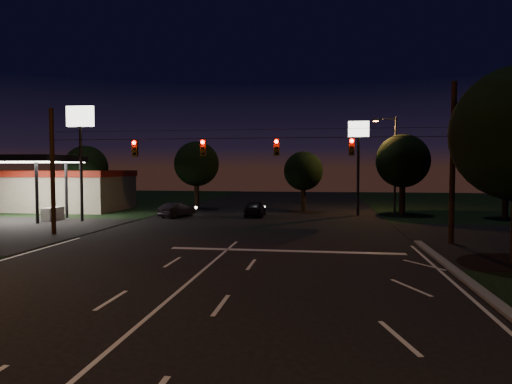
# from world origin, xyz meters

# --- Properties ---
(ground) EXTENTS (140.00, 140.00, 0.00)m
(ground) POSITION_xyz_m (0.00, 0.00, 0.00)
(ground) COLOR black
(ground) RESTS_ON ground
(stop_bar) EXTENTS (12.00, 0.50, 0.01)m
(stop_bar) POSITION_xyz_m (3.00, 11.50, 0.01)
(stop_bar) COLOR silver
(stop_bar) RESTS_ON ground
(utility_pole_right) EXTENTS (0.30, 0.30, 9.00)m
(utility_pole_right) POSITION_xyz_m (12.00, 15.00, 0.00)
(utility_pole_right) COLOR black
(utility_pole_right) RESTS_ON ground
(utility_pole_left) EXTENTS (0.28, 0.28, 8.00)m
(utility_pole_left) POSITION_xyz_m (-12.00, 15.00, 0.00)
(utility_pole_left) COLOR black
(utility_pole_left) RESTS_ON ground
(signal_span) EXTENTS (24.00, 0.40, 1.56)m
(signal_span) POSITION_xyz_m (-0.00, 14.96, 5.50)
(signal_span) COLOR black
(signal_span) RESTS_ON ground
(gas_station) EXTENTS (14.20, 16.10, 5.25)m
(gas_station) POSITION_xyz_m (-21.86, 30.39, 2.38)
(gas_station) COLOR gray
(gas_station) RESTS_ON ground
(pole_sign_left_near) EXTENTS (2.20, 0.30, 9.10)m
(pole_sign_left_near) POSITION_xyz_m (-14.00, 22.00, 6.98)
(pole_sign_left_near) COLOR black
(pole_sign_left_near) RESTS_ON ground
(pole_sign_right) EXTENTS (1.80, 0.30, 8.40)m
(pole_sign_right) POSITION_xyz_m (8.00, 30.00, 6.24)
(pole_sign_right) COLOR black
(pole_sign_right) RESTS_ON ground
(street_light_right_far) EXTENTS (2.20, 0.35, 9.00)m
(street_light_right_far) POSITION_xyz_m (11.24, 32.00, 5.24)
(street_light_right_far) COLOR black
(street_light_right_far) RESTS_ON ground
(tree_far_a) EXTENTS (4.20, 4.20, 6.42)m
(tree_far_a) POSITION_xyz_m (-17.98, 30.12, 4.26)
(tree_far_a) COLOR black
(tree_far_a) RESTS_ON ground
(tree_far_b) EXTENTS (4.60, 4.60, 6.98)m
(tree_far_b) POSITION_xyz_m (-7.98, 34.13, 4.61)
(tree_far_b) COLOR black
(tree_far_b) RESTS_ON ground
(tree_far_c) EXTENTS (3.80, 3.80, 5.86)m
(tree_far_c) POSITION_xyz_m (3.02, 33.10, 3.90)
(tree_far_c) COLOR black
(tree_far_c) RESTS_ON ground
(tree_far_d) EXTENTS (4.80, 4.80, 7.30)m
(tree_far_d) POSITION_xyz_m (12.02, 31.13, 4.83)
(tree_far_d) COLOR black
(tree_far_d) RESTS_ON ground
(tree_far_e) EXTENTS (4.00, 4.00, 6.18)m
(tree_far_e) POSITION_xyz_m (20.02, 29.11, 4.11)
(tree_far_e) COLOR black
(tree_far_e) RESTS_ON ground
(car_oncoming_a) EXTENTS (1.75, 4.13, 1.39)m
(car_oncoming_a) POSITION_xyz_m (-1.00, 27.86, 0.70)
(car_oncoming_a) COLOR black
(car_oncoming_a) RESTS_ON ground
(car_oncoming_b) EXTENTS (2.47, 4.00, 1.24)m
(car_oncoming_b) POSITION_xyz_m (-7.61, 26.36, 0.62)
(car_oncoming_b) COLOR black
(car_oncoming_b) RESTS_ON ground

